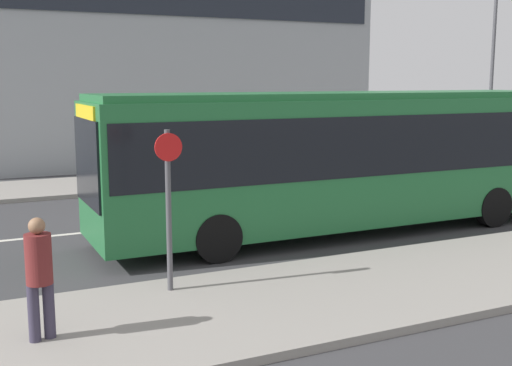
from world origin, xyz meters
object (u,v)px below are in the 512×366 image
object	(u,v)px
parked_car_0	(501,154)
street_lamp	(493,57)
pedestrian_near_stop	(39,271)
city_bus	(343,152)
bus_stop_sign	(169,198)

from	to	relation	value
parked_car_0	street_lamp	distance (m)	4.16
parked_car_0	pedestrian_near_stop	distance (m)	20.60
city_bus	street_lamp	distance (m)	14.27
parked_car_0	street_lamp	xyz separation A→B (m)	(0.89, 1.60, 3.74)
street_lamp	bus_stop_sign	bearing A→B (deg)	-149.10
city_bus	parked_car_0	size ratio (longest dim) A/B	2.74
city_bus	parked_car_0	world-z (taller)	city_bus
city_bus	pedestrian_near_stop	bearing A→B (deg)	-156.60
pedestrian_near_stop	street_lamp	size ratio (longest dim) A/B	0.23
pedestrian_near_stop	street_lamp	distance (m)	22.40
city_bus	bus_stop_sign	world-z (taller)	city_bus
parked_car_0	city_bus	bearing A→B (deg)	-152.11
city_bus	bus_stop_sign	distance (m)	5.69
parked_car_0	pedestrian_near_stop	xyz separation A→B (m)	(-18.15, -9.72, 0.39)
street_lamp	city_bus	bearing A→B (deg)	-148.06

